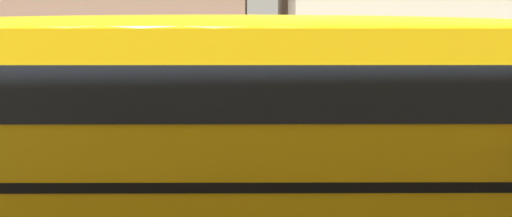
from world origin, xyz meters
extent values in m
plane|color=#4C4C4F|center=(0.00, 0.00, 0.00)|extent=(400.00, 400.00, 0.00)
cube|color=gray|center=(0.00, 7.49, 0.01)|extent=(120.00, 3.00, 0.01)
cube|color=silver|center=(0.00, 0.00, 0.00)|extent=(110.00, 0.16, 0.01)
cube|color=yellow|center=(-3.02, -1.90, 1.72)|extent=(11.85, 2.76, 2.37)
cube|color=black|center=(-3.02, -1.90, 2.15)|extent=(11.14, 2.80, 0.69)
cube|color=black|center=(-3.02, -1.90, 1.02)|extent=(11.87, 2.79, 0.13)
ellipsoid|color=yellow|center=(-3.02, -1.90, 2.90)|extent=(11.37, 2.54, 0.39)
cylinder|color=black|center=(1.48, -0.58, 0.54)|extent=(1.08, 0.31, 1.08)
camera|label=1|loc=(-2.61, -8.49, 2.88)|focal=32.17mm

